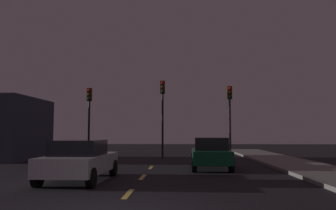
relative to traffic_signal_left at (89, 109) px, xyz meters
The scene contains 11 objects.
ground_plane 11.14m from the traffic_signal_left, 62.83° to the right, with size 80.00×80.00×0.00m, color black.
sidewalk_curb_right 15.89m from the traffic_signal_left, 37.41° to the right, with size 3.00×40.00×0.15m, color gray.
lane_stripe_second 15.05m from the traffic_signal_left, 70.71° to the right, with size 0.16×1.60×0.01m, color #EACC4C.
lane_stripe_third 11.66m from the traffic_signal_left, 64.24° to the right, with size 0.16×1.60×0.01m, color #EACC4C.
lane_stripe_fourth 8.60m from the traffic_signal_left, 52.18° to the right, with size 0.16×1.60×0.01m, color #EACC4C.
traffic_signal_left is the anchor object (origin of this frame).
traffic_signal_center 5.11m from the traffic_signal_left, ahead, with size 0.32×0.38×5.33m.
traffic_signal_right 9.71m from the traffic_signal_left, ahead, with size 0.32×0.38×4.93m.
car_stopped_ahead 10.70m from the traffic_signal_left, 41.39° to the right, with size 1.91×4.21×1.51m.
car_adjacent_lane 11.89m from the traffic_signal_left, 76.57° to the right, with size 2.06×4.34×1.48m.
storefront_left 5.76m from the traffic_signal_left, 166.87° to the right, with size 4.59×6.24×4.04m, color #333847.
Camera 1 is at (1.50, -7.42, 1.74)m, focal length 37.24 mm.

